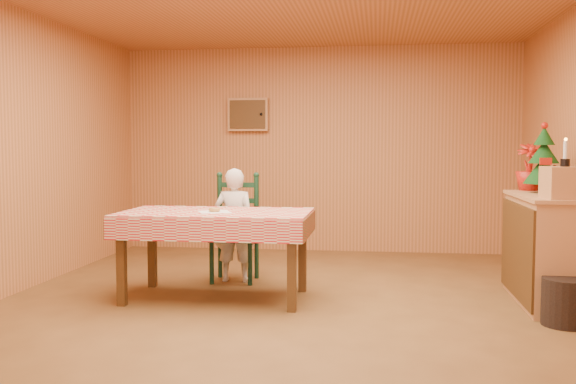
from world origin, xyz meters
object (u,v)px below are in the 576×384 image
object	(u,v)px
shelf_unit	(548,249)
christmas_tree	(544,161)
ladder_chair	(236,230)
seated_child	(234,225)
dining_table	(216,221)
storage_bin	(566,302)
crate	(564,183)

from	to	relation	value
shelf_unit	christmas_tree	distance (m)	0.79
ladder_chair	seated_child	distance (m)	0.08
dining_table	storage_bin	world-z (taller)	dining_table
dining_table	seated_child	distance (m)	0.74
christmas_tree	storage_bin	xyz separation A→B (m)	(-0.04, -0.94, -1.03)
dining_table	storage_bin	bearing A→B (deg)	-9.78
shelf_unit	storage_bin	size ratio (longest dim) A/B	3.48
shelf_unit	christmas_tree	xyz separation A→B (m)	(0.01, 0.25, 0.74)
seated_child	crate	world-z (taller)	crate
storage_bin	seated_child	bearing A→B (deg)	156.60
ladder_chair	storage_bin	distance (m)	3.10
seated_child	christmas_tree	distance (m)	2.93
dining_table	seated_child	xyz separation A→B (m)	(0.00, 0.73, -0.13)
shelf_unit	crate	bearing A→B (deg)	-88.77
storage_bin	crate	bearing A→B (deg)	81.99
shelf_unit	storage_bin	world-z (taller)	shelf_unit
seated_child	shelf_unit	bearing A→B (deg)	169.49
crate	christmas_tree	world-z (taller)	christmas_tree
dining_table	christmas_tree	world-z (taller)	christmas_tree
dining_table	christmas_tree	size ratio (longest dim) A/B	2.67
dining_table	shelf_unit	size ratio (longest dim) A/B	1.34
dining_table	christmas_tree	bearing A→B (deg)	9.06
dining_table	christmas_tree	distance (m)	2.93
seated_child	crate	distance (m)	3.03
christmas_tree	storage_bin	size ratio (longest dim) A/B	1.74
seated_child	storage_bin	world-z (taller)	seated_child
ladder_chair	storage_bin	size ratio (longest dim) A/B	3.04
ladder_chair	christmas_tree	size ratio (longest dim) A/B	1.74
dining_table	shelf_unit	world-z (taller)	shelf_unit
dining_table	shelf_unit	bearing A→B (deg)	4.11
shelf_unit	crate	distance (m)	0.71
ladder_chair	seated_child	size ratio (longest dim) A/B	0.96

